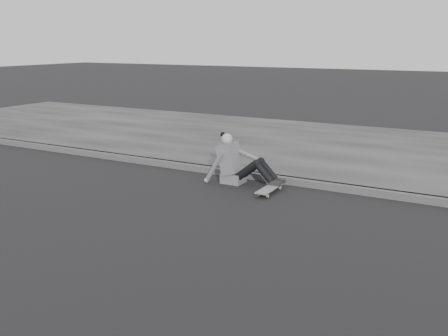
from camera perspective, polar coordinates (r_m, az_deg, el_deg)
The scene contains 5 objects.
ground at distance 6.66m, azimuth -3.47°, elevation -6.84°, with size 80.00×80.00×0.00m, color black.
curb at distance 8.83m, azimuth 5.38°, elevation -1.15°, with size 24.00×0.16×0.12m, color #454545.
sidewalk at distance 11.60m, azimuth 11.27°, elevation 2.36°, with size 24.00×6.00×0.12m, color #353535.
skateboard at distance 8.17m, azimuth 5.27°, elevation -2.34°, with size 0.20×0.78×0.09m.
seated_woman at distance 8.61m, azimuth 1.47°, elevation 0.57°, with size 1.38×0.46×0.88m.
Camera 1 is at (3.31, -5.27, 2.40)m, focal length 40.00 mm.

